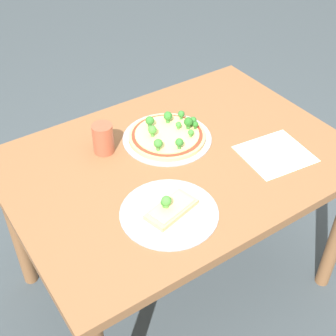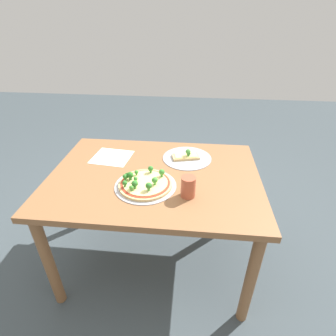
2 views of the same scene
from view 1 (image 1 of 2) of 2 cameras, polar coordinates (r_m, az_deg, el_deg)
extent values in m
plane|color=#3D474C|center=(2.20, 1.01, -13.46)|extent=(8.00, 8.00, 0.00)
cube|color=brown|center=(1.69, 1.28, 0.75)|extent=(1.21, 0.87, 0.04)
cylinder|color=brown|center=(2.03, -18.02, -6.98)|extent=(0.06, 0.06, 0.68)
cylinder|color=brown|center=(2.41, 6.77, 3.46)|extent=(0.06, 0.06, 0.68)
cylinder|color=#A3A3A8|center=(1.77, -0.11, 3.66)|extent=(0.34, 0.34, 0.00)
cylinder|color=#DBB775|center=(1.76, -0.11, 3.89)|extent=(0.29, 0.29, 0.01)
cylinder|color=#B73823|center=(1.76, -0.11, 4.10)|extent=(0.27, 0.27, 0.00)
cylinder|color=#EFD684|center=(1.75, -0.11, 4.18)|extent=(0.24, 0.24, 0.00)
sphere|color=#479338|center=(1.82, -0.05, 6.59)|extent=(0.02, 0.02, 0.02)
cylinder|color=#51973E|center=(1.83, -0.05, 6.20)|extent=(0.01, 0.01, 0.01)
sphere|color=#337A2D|center=(1.66, 1.39, 3.15)|extent=(0.03, 0.03, 0.03)
cylinder|color=#3F8136|center=(1.68, 1.38, 2.61)|extent=(0.01, 0.01, 0.01)
sphere|color=#3D8933|center=(1.73, 2.81, 4.36)|extent=(0.02, 0.02, 0.02)
cylinder|color=#488E3A|center=(1.73, 2.79, 3.97)|extent=(0.01, 0.01, 0.01)
sphere|color=#286B23|center=(1.77, 3.37, 5.34)|extent=(0.02, 0.02, 0.02)
cylinder|color=#37742D|center=(1.78, 3.35, 4.95)|extent=(0.01, 0.01, 0.01)
sphere|color=#337A2D|center=(1.82, 1.62, 6.61)|extent=(0.03, 0.03, 0.03)
cylinder|color=#3F8136|center=(1.83, 1.61, 6.16)|extent=(0.01, 0.01, 0.01)
sphere|color=#337A2D|center=(1.79, 3.08, 5.85)|extent=(0.03, 0.03, 0.03)
cylinder|color=#3F8136|center=(1.80, 3.06, 5.40)|extent=(0.01, 0.01, 0.01)
sphere|color=#479338|center=(1.72, -1.92, 4.68)|extent=(0.03, 0.03, 0.03)
cylinder|color=#51973E|center=(1.74, -1.91, 4.11)|extent=(0.01, 0.01, 0.01)
sphere|color=#286B23|center=(1.76, 2.50, 5.66)|extent=(0.03, 0.03, 0.03)
cylinder|color=#37742D|center=(1.78, 2.48, 5.06)|extent=(0.02, 0.02, 0.02)
sphere|color=#337A2D|center=(1.80, -0.02, 6.37)|extent=(0.03, 0.03, 0.03)
cylinder|color=#3F8136|center=(1.81, -0.02, 5.79)|extent=(0.02, 0.02, 0.02)
sphere|color=#337A2D|center=(1.77, -2.13, 5.83)|extent=(0.03, 0.03, 0.03)
cylinder|color=#3F8136|center=(1.78, -2.11, 5.25)|extent=(0.02, 0.02, 0.02)
sphere|color=#3D8933|center=(1.66, -1.21, 3.03)|extent=(0.03, 0.03, 0.03)
cylinder|color=#488E3A|center=(1.67, -1.20, 2.44)|extent=(0.01, 0.01, 0.01)
sphere|color=#3D8933|center=(1.77, 1.29, 5.31)|extent=(0.02, 0.02, 0.02)
cylinder|color=#488E3A|center=(1.77, 1.28, 4.92)|extent=(0.01, 0.01, 0.01)
cylinder|color=#A3A3A8|center=(1.47, 0.13, -5.48)|extent=(0.31, 0.31, 0.00)
cube|color=#DBB775|center=(1.46, 0.42, -5.07)|extent=(0.18, 0.12, 0.02)
cube|color=#EFD684|center=(1.46, 0.42, -4.79)|extent=(0.15, 0.10, 0.00)
sphere|color=#479338|center=(1.44, -0.20, -4.01)|extent=(0.03, 0.03, 0.03)
cylinder|color=#51973E|center=(1.45, -0.19, -4.60)|extent=(0.01, 0.01, 0.01)
sphere|color=#337A2D|center=(1.44, -0.50, -4.23)|extent=(0.02, 0.02, 0.02)
cylinder|color=#3F8136|center=(1.45, -0.49, -4.63)|extent=(0.01, 0.01, 0.01)
cylinder|color=#AD5138|center=(1.69, -7.91, 3.58)|extent=(0.08, 0.08, 0.11)
cube|color=white|center=(1.74, 12.93, 1.69)|extent=(0.26, 0.24, 0.00)
camera|label=2|loc=(2.40, -24.30, 31.94)|focal=28.00mm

